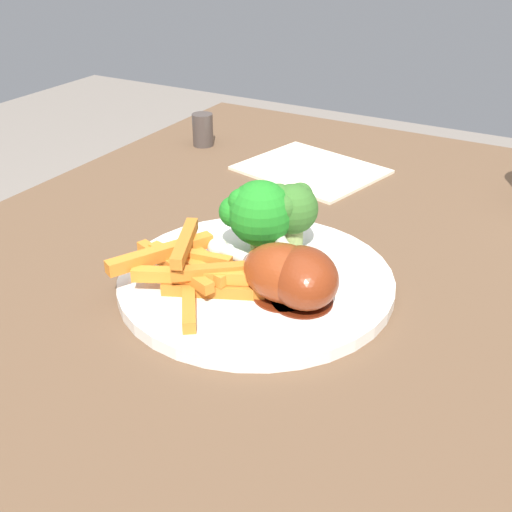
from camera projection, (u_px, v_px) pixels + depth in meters
dining_table at (263, 402)px, 0.63m from camera, size 1.07×0.76×0.75m
dinner_plate at (256, 281)px, 0.59m from camera, size 0.25×0.25×0.01m
broccoli_floret_front at (291, 207)px, 0.61m from camera, size 0.06×0.05×0.07m
broccoli_floret_middle at (258, 211)px, 0.61m from camera, size 0.07×0.07×0.08m
broccoli_floret_back at (269, 212)px, 0.62m from camera, size 0.05×0.05×0.06m
carrot_fries_pile at (196, 271)px, 0.57m from camera, size 0.14×0.14×0.04m
chicken_drumstick_near at (299, 278)px, 0.54m from camera, size 0.12×0.11×0.05m
chicken_drumstick_far at (280, 272)px, 0.55m from camera, size 0.07×0.13×0.05m
napkin at (311, 170)px, 0.85m from camera, size 0.18×0.20×0.00m
pepper_shaker at (203, 130)px, 0.93m from camera, size 0.03×0.03×0.05m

